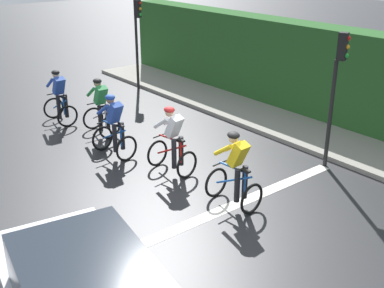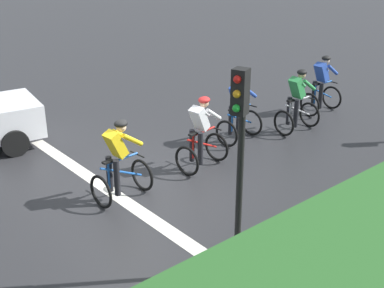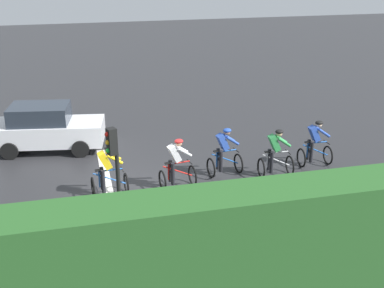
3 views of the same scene
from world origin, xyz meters
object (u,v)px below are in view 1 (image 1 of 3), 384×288
(traffic_light_near_crossing, at_px, (337,80))
(traffic_light_far_junction, at_px, (137,31))
(cyclist_trailing, at_px, (235,172))
(cyclist_second, at_px, (101,108))
(cyclist_fourth, at_px, (173,142))
(cyclist_mid, at_px, (114,127))
(cyclist_lead, at_px, (59,98))

(traffic_light_near_crossing, height_order, traffic_light_far_junction, same)
(cyclist_trailing, relative_size, traffic_light_far_junction, 0.50)
(traffic_light_near_crossing, bearing_deg, traffic_light_far_junction, 88.91)
(cyclist_second, xyz_separation_m, cyclist_fourth, (0.09, -3.37, 0.00))
(cyclist_mid, height_order, cyclist_trailing, same)
(cyclist_mid, xyz_separation_m, traffic_light_far_junction, (4.02, 5.03, 1.43))
(cyclist_mid, bearing_deg, traffic_light_far_junction, 51.38)
(cyclist_mid, distance_m, cyclist_fourth, 1.85)
(cyclist_lead, height_order, cyclist_second, same)
(cyclist_fourth, distance_m, traffic_light_far_junction, 7.73)
(cyclist_mid, bearing_deg, traffic_light_near_crossing, -45.36)
(cyclist_lead, relative_size, traffic_light_far_junction, 0.50)
(cyclist_mid, bearing_deg, cyclist_lead, 90.09)
(cyclist_lead, distance_m, traffic_light_near_crossing, 8.29)
(cyclist_second, relative_size, traffic_light_far_junction, 0.50)
(traffic_light_far_junction, bearing_deg, traffic_light_near_crossing, -91.09)
(cyclist_second, distance_m, cyclist_trailing, 5.52)
(cyclist_fourth, relative_size, traffic_light_far_junction, 0.50)
(cyclist_lead, distance_m, cyclist_second, 1.76)
(cyclist_mid, relative_size, cyclist_fourth, 1.00)
(cyclist_lead, height_order, traffic_light_near_crossing, traffic_light_near_crossing)
(cyclist_lead, relative_size, cyclist_fourth, 1.00)
(cyclist_trailing, height_order, traffic_light_near_crossing, traffic_light_near_crossing)
(cyclist_second, xyz_separation_m, cyclist_mid, (-0.50, -1.62, 0.00))
(traffic_light_far_junction, bearing_deg, cyclist_mid, -128.62)
(cyclist_mid, distance_m, traffic_light_near_crossing, 5.65)
(cyclist_fourth, xyz_separation_m, traffic_light_far_junction, (3.43, 6.78, 1.43))
(cyclist_lead, xyz_separation_m, traffic_light_far_junction, (4.02, 1.72, 1.43))
(cyclist_fourth, bearing_deg, traffic_light_near_crossing, -33.32)
(cyclist_fourth, height_order, traffic_light_near_crossing, traffic_light_near_crossing)
(cyclist_second, bearing_deg, cyclist_fourth, -88.52)
(cyclist_second, distance_m, traffic_light_far_junction, 5.10)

